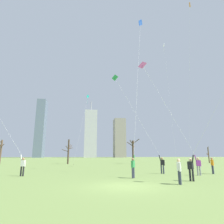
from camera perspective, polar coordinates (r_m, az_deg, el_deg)
ground_plane at (r=12.48m, az=4.16°, el=-21.14°), size 400.00×400.00×0.00m
kite_flyer_foreground_right_green at (r=21.16m, az=12.53°, el=-11.03°), size 5.03×3.34×11.85m
kite_flyer_midfield_right_pink at (r=20.32m, az=21.13°, el=-8.59°), size 4.99×2.94×12.53m
kite_flyer_midfield_center_blue at (r=17.74m, az=6.76°, el=-6.38°), size 3.71×6.96×20.34m
kite_flyer_midfield_left_yellow at (r=15.65m, az=24.34°, el=-10.57°), size 5.08×4.22×12.39m
kite_flyer_foreground_left_red at (r=20.75m, az=-27.79°, el=-8.34°), size 6.79×3.04×10.10m
bystander_far_off_by_trees at (r=13.76m, az=19.31°, el=-15.90°), size 0.26×0.50×1.62m
bystander_strolling_midfield at (r=22.57m, az=27.64°, el=-13.68°), size 0.30×0.49×1.62m
distant_kite_low_near_trees_teal at (r=46.72m, az=-7.49°, el=3.25°), size 2.86×6.05×16.46m
distant_kite_high_overhead_white at (r=39.33m, az=15.59°, el=14.77°), size 0.35×2.52×23.35m
distant_kite_drifting_right_orange at (r=38.41m, az=22.07°, el=22.41°), size 1.98×8.26×27.33m
bare_tree_leftmost at (r=48.30m, az=-30.19°, el=-9.78°), size 2.42×3.30×5.28m
bare_tree_center at (r=44.66m, az=6.24°, el=-11.18°), size 2.55×3.16×5.47m
bare_tree_far_right_edge at (r=53.90m, az=26.74°, el=-11.20°), size 1.27×2.56×3.99m
bare_tree_right_of_center at (r=43.92m, az=-12.82°, el=-11.21°), size 2.34×3.00×5.26m
skyline_squat_block at (r=170.06m, az=-20.43°, el=-4.52°), size 7.01×11.27×47.56m
skyline_mid_tower_left at (r=172.79m, az=2.22°, el=-7.70°), size 9.77×11.93×33.94m
skyline_short_annex at (r=171.50m, az=-6.39°, el=-6.38°), size 10.73×10.32×49.80m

